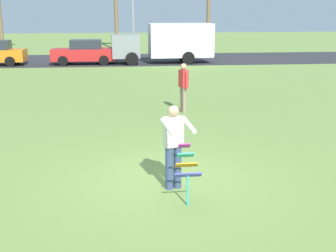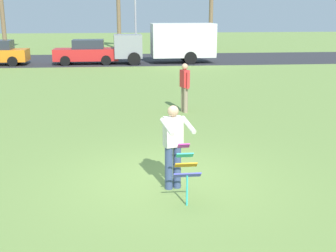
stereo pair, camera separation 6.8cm
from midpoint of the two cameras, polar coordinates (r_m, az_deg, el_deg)
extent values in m
plane|color=olive|center=(9.50, -0.51, -6.96)|extent=(120.00, 120.00, 0.00)
cube|color=#2D2D33|center=(32.19, -4.66, 8.63)|extent=(120.00, 8.00, 0.01)
cylinder|color=#384772|center=(8.93, 1.01, -5.32)|extent=(0.16, 0.16, 0.90)
cylinder|color=#384772|center=(8.87, -0.07, -5.47)|extent=(0.16, 0.16, 0.90)
cube|color=silver|center=(8.67, 0.49, -0.74)|extent=(0.41, 0.31, 0.60)
sphere|color=tan|center=(8.56, 0.49, 1.96)|extent=(0.22, 0.22, 0.22)
cylinder|color=silver|center=(8.48, 2.49, 0.17)|extent=(0.24, 0.59, 0.24)
cylinder|color=silver|center=(8.32, -0.28, -0.11)|extent=(0.24, 0.59, 0.24)
cube|color=#D83399|center=(8.40, 1.88, -2.57)|extent=(0.22, 0.14, 0.12)
cube|color=#33BFBF|center=(8.29, 2.04, -3.80)|extent=(0.32, 0.14, 0.12)
cube|color=orange|center=(8.18, 2.20, -5.07)|extent=(0.42, 0.14, 0.12)
cube|color=#4C4CCC|center=(8.08, 2.36, -6.38)|extent=(0.51, 0.14, 0.12)
cylinder|color=#33BFBF|center=(8.19, 2.34, -8.36)|extent=(0.04, 0.04, 0.61)
cylinder|color=black|center=(29.80, -19.92, 7.89)|extent=(0.64, 0.22, 0.64)
cylinder|color=black|center=(31.36, -19.26, 8.26)|extent=(0.64, 0.22, 0.64)
cube|color=red|center=(29.83, -10.93, 9.13)|extent=(4.21, 1.74, 0.76)
cube|color=#282D38|center=(29.76, -10.70, 10.41)|extent=(2.03, 1.41, 0.60)
cylinder|color=black|center=(29.19, -13.58, 8.23)|extent=(0.64, 0.23, 0.64)
cylinder|color=black|center=(30.78, -13.24, 8.58)|extent=(0.64, 0.23, 0.64)
cylinder|color=black|center=(28.99, -8.42, 8.44)|extent=(0.64, 0.23, 0.64)
cylinder|color=black|center=(30.60, -8.34, 8.78)|extent=(0.64, 0.23, 0.64)
cube|color=gray|center=(29.59, -5.62, 10.32)|extent=(1.86, 1.96, 1.50)
cube|color=silver|center=(29.96, 1.59, 11.11)|extent=(4.27, 2.14, 2.20)
cylinder|color=black|center=(28.76, -4.79, 8.70)|extent=(0.85, 0.31, 0.84)
cylinder|color=black|center=(30.59, -5.00, 9.07)|extent=(0.85, 0.31, 0.84)
cylinder|color=black|center=(29.21, 2.57, 8.83)|extent=(0.85, 0.31, 0.84)
cylinder|color=black|center=(31.01, 1.94, 9.20)|extent=(0.85, 0.31, 0.84)
cylinder|color=brown|center=(40.30, -6.84, 14.73)|extent=(0.36, 0.36, 6.87)
cylinder|color=brown|center=(40.43, 5.24, 14.59)|extent=(0.36, 0.36, 6.61)
cylinder|color=#9E9EA3|center=(36.93, -4.66, 14.88)|extent=(0.16, 0.16, 7.00)
cylinder|color=gray|center=(15.42, 2.02, 3.39)|extent=(0.16, 0.16, 0.90)
cylinder|color=gray|center=(15.58, 1.72, 3.51)|extent=(0.16, 0.16, 0.90)
cube|color=red|center=(15.37, 1.90, 6.19)|extent=(0.32, 0.41, 0.60)
sphere|color=tan|center=(15.31, 1.91, 7.75)|extent=(0.22, 0.22, 0.22)
cylinder|color=red|center=(15.16, 2.31, 5.94)|extent=(0.09, 0.09, 0.58)
cylinder|color=red|center=(15.59, 1.49, 6.19)|extent=(0.09, 0.09, 0.58)
camera|label=1|loc=(0.03, -90.20, -0.05)|focal=46.83mm
camera|label=2|loc=(0.03, 89.80, 0.05)|focal=46.83mm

